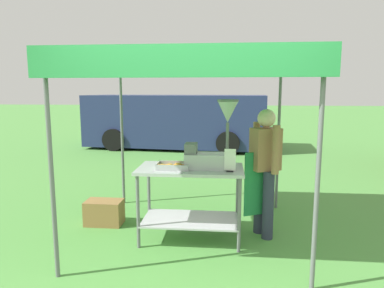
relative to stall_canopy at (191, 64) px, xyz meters
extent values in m
plane|color=#519342|center=(0.11, 4.59, -2.14)|extent=(70.00, 70.00, 0.00)
cylinder|color=slate|center=(-1.23, -1.09, -1.05)|extent=(0.04, 0.04, 2.17)
cylinder|color=slate|center=(1.23, -1.09, -1.05)|extent=(0.04, 0.04, 2.17)
cylinder|color=slate|center=(-1.23, 1.19, -1.05)|extent=(0.04, 0.04, 2.17)
cylinder|color=slate|center=(1.23, 1.19, -1.05)|extent=(0.04, 0.04, 2.17)
cube|color=#2D934C|center=(0.00, 0.05, 0.06)|extent=(2.66, 2.48, 0.05)
cube|color=#2D934C|center=(0.00, -1.18, -0.08)|extent=(2.66, 0.02, 0.24)
cube|color=#B7B7BC|center=(0.00, -0.10, -1.25)|extent=(1.27, 0.68, 0.04)
cube|color=#B7B7BC|center=(0.00, -0.10, -1.89)|extent=(1.17, 0.63, 0.02)
cylinder|color=slate|center=(-0.58, -0.39, -1.70)|extent=(0.04, 0.04, 0.88)
cylinder|color=slate|center=(0.58, -0.39, -1.70)|extent=(0.04, 0.04, 0.88)
cylinder|color=slate|center=(-0.58, 0.19, -1.70)|extent=(0.04, 0.04, 0.88)
cylinder|color=slate|center=(0.58, 0.19, -1.70)|extent=(0.04, 0.04, 0.88)
cube|color=#B7B7BC|center=(-0.20, -0.18, -1.22)|extent=(0.39, 0.26, 0.01)
cube|color=#B7B7BC|center=(-0.20, -0.30, -1.19)|extent=(0.39, 0.01, 0.06)
cube|color=#B7B7BC|center=(-0.20, -0.06, -1.19)|extent=(0.39, 0.01, 0.06)
cube|color=#B7B7BC|center=(-0.38, -0.18, -1.19)|extent=(0.01, 0.26, 0.06)
cube|color=#B7B7BC|center=(-0.01, -0.18, -1.19)|extent=(0.01, 0.26, 0.06)
torus|color=gold|center=(-0.16, -0.22, -1.20)|extent=(0.12, 0.12, 0.03)
torus|color=gold|center=(-0.34, -0.13, -1.20)|extent=(0.11, 0.11, 0.03)
torus|color=gold|center=(-0.09, -0.13, -1.20)|extent=(0.10, 0.10, 0.03)
torus|color=gold|center=(-0.17, -0.11, -1.20)|extent=(0.12, 0.12, 0.03)
torus|color=gold|center=(-0.25, -0.12, -1.20)|extent=(0.11, 0.11, 0.03)
torus|color=gold|center=(-0.23, -0.21, -1.20)|extent=(0.09, 0.09, 0.03)
torus|color=gold|center=(-0.31, -0.19, -1.20)|extent=(0.11, 0.11, 0.03)
torus|color=gold|center=(-0.08, -0.23, -1.20)|extent=(0.11, 0.11, 0.03)
torus|color=gold|center=(-0.14, -0.17, -1.18)|extent=(0.08, 0.08, 0.03)
torus|color=gold|center=(-0.23, -0.22, -1.18)|extent=(0.09, 0.09, 0.03)
torus|color=gold|center=(-0.34, -0.26, -1.18)|extent=(0.09, 0.09, 0.03)
torus|color=gold|center=(-0.24, -0.23, -1.18)|extent=(0.08, 0.08, 0.03)
cube|color=#B7B7BC|center=(0.22, -0.12, -1.14)|extent=(0.56, 0.28, 0.18)
cube|color=slate|center=(0.01, -0.12, -0.99)|extent=(0.14, 0.22, 0.12)
cylinder|color=slate|center=(0.44, -0.12, -0.86)|extent=(0.04, 0.04, 0.37)
cone|color=#B7B7BC|center=(0.44, -0.12, -0.56)|extent=(0.23, 0.23, 0.24)
cylinder|color=slate|center=(0.44, -0.12, -0.42)|extent=(0.25, 0.25, 0.02)
cube|color=black|center=(0.47, -0.27, -1.22)|extent=(0.08, 0.05, 0.02)
cube|color=white|center=(0.47, -0.27, -1.09)|extent=(0.13, 0.02, 0.25)
cylinder|color=#2D3347|center=(0.95, 0.02, -1.71)|extent=(0.14, 0.14, 0.86)
cylinder|color=#2D3347|center=(0.87, 0.20, -1.71)|extent=(0.14, 0.14, 0.86)
cube|color=#9E704C|center=(0.91, 0.11, -1.02)|extent=(0.40, 0.35, 0.52)
cube|color=#237F47|center=(0.80, 0.06, -1.45)|extent=(0.30, 0.16, 0.80)
cylinder|color=#9E704C|center=(1.01, -0.09, -0.99)|extent=(0.12, 0.12, 0.58)
cylinder|color=#9E704C|center=(0.82, 0.31, -0.99)|extent=(0.12, 0.12, 0.58)
sphere|color=beige|center=(0.91, 0.11, -0.64)|extent=(0.22, 0.22, 0.22)
cube|color=olive|center=(-1.24, 0.28, -1.97)|extent=(0.50, 0.30, 0.34)
cube|color=navy|center=(-1.15, 6.80, -1.25)|extent=(5.81, 2.44, 1.60)
cube|color=#1E2833|center=(-3.34, 7.01, -0.85)|extent=(0.25, 1.62, 0.70)
cylinder|color=black|center=(-2.98, 6.04, -1.80)|extent=(0.70, 0.30, 0.68)
cylinder|color=black|center=(-2.80, 7.90, -1.80)|extent=(0.70, 0.30, 0.68)
cylinder|color=black|center=(0.51, 5.71, -1.80)|extent=(0.70, 0.30, 0.68)
cylinder|color=black|center=(0.69, 7.56, -1.80)|extent=(0.70, 0.30, 0.68)
camera|label=1|loc=(0.40, -4.13, -0.31)|focal=32.15mm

